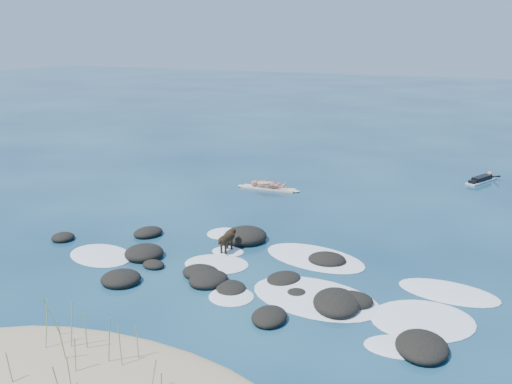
% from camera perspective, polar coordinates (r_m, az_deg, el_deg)
% --- Properties ---
extents(ground, '(160.00, 160.00, 0.00)m').
position_cam_1_polar(ground, '(18.90, 0.00, -6.27)').
color(ground, '#0A2642').
rests_on(ground, ground).
extents(dune_grass, '(4.39, 2.13, 1.24)m').
position_cam_1_polar(dune_grass, '(12.82, -16.43, -15.30)').
color(dune_grass, '#779A4A').
rests_on(dune_grass, ground).
extents(reef_rocks, '(13.87, 6.70, 0.62)m').
position_cam_1_polar(reef_rocks, '(17.29, -1.18, -8.05)').
color(reef_rocks, black).
rests_on(reef_rocks, ground).
extents(breaking_foam, '(13.62, 6.67, 0.12)m').
position_cam_1_polar(breaking_foam, '(16.99, 4.60, -8.93)').
color(breaking_foam, white).
rests_on(breaking_foam, ground).
extents(standing_surfer_rig, '(3.07, 0.70, 1.74)m').
position_cam_1_polar(standing_surfer_rig, '(26.31, 1.24, 1.70)').
color(standing_surfer_rig, beige).
rests_on(standing_surfer_rig, ground).
extents(paddling_surfer_rig, '(1.51, 2.27, 0.41)m').
position_cam_1_polar(paddling_surfer_rig, '(29.87, 21.67, 1.20)').
color(paddling_surfer_rig, silver).
rests_on(paddling_surfer_rig, ground).
extents(dog, '(0.32, 1.20, 0.76)m').
position_cam_1_polar(dog, '(18.92, -2.89, -4.62)').
color(dog, black).
rests_on(dog, ground).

